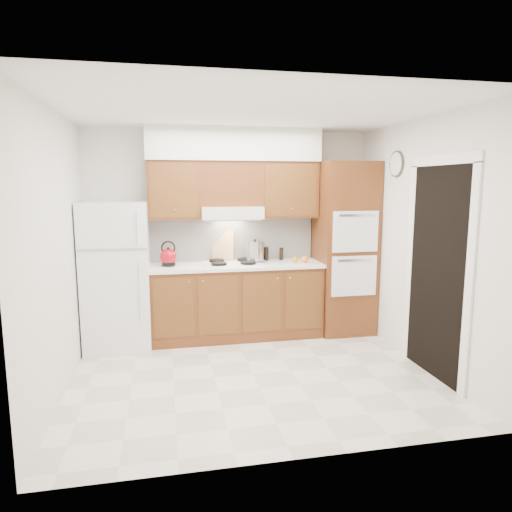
# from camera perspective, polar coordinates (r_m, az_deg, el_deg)

# --- Properties ---
(floor) EXTENTS (3.60, 3.60, 0.00)m
(floor) POSITION_cam_1_polar(r_m,az_deg,el_deg) (4.81, -0.38, -14.54)
(floor) COLOR beige
(floor) RESTS_ON ground
(ceiling) EXTENTS (3.60, 3.60, 0.00)m
(ceiling) POSITION_cam_1_polar(r_m,az_deg,el_deg) (4.47, -0.41, 17.73)
(ceiling) COLOR white
(ceiling) RESTS_ON wall_back
(wall_back) EXTENTS (3.60, 0.02, 2.60)m
(wall_back) POSITION_cam_1_polar(r_m,az_deg,el_deg) (5.93, -3.19, 2.94)
(wall_back) COLOR silver
(wall_back) RESTS_ON floor
(wall_left) EXTENTS (0.02, 3.00, 2.60)m
(wall_left) POSITION_cam_1_polar(r_m,az_deg,el_deg) (4.48, -23.62, 0.26)
(wall_left) COLOR silver
(wall_left) RESTS_ON floor
(wall_right) EXTENTS (0.02, 3.00, 2.60)m
(wall_right) POSITION_cam_1_polar(r_m,az_deg,el_deg) (5.12, 19.81, 1.47)
(wall_right) COLOR silver
(wall_right) RESTS_ON floor
(fridge) EXTENTS (0.75, 0.72, 1.72)m
(fridge) POSITION_cam_1_polar(r_m,az_deg,el_deg) (5.60, -16.98, -2.34)
(fridge) COLOR white
(fridge) RESTS_ON floor
(base_cabinets) EXTENTS (2.11, 0.60, 0.90)m
(base_cabinets) POSITION_cam_1_polar(r_m,az_deg,el_deg) (5.79, -2.44, -5.76)
(base_cabinets) COLOR brown
(base_cabinets) RESTS_ON floor
(countertop) EXTENTS (2.13, 0.62, 0.04)m
(countertop) POSITION_cam_1_polar(r_m,az_deg,el_deg) (5.68, -2.46, -1.19)
(countertop) COLOR white
(countertop) RESTS_ON base_cabinets
(backsplash) EXTENTS (2.11, 0.03, 0.56)m
(backsplash) POSITION_cam_1_polar(r_m,az_deg,el_deg) (5.92, -2.92, 2.16)
(backsplash) COLOR white
(backsplash) RESTS_ON countertop
(oven_cabinet) EXTENTS (0.70, 0.65, 2.20)m
(oven_cabinet) POSITION_cam_1_polar(r_m,az_deg,el_deg) (6.02, 10.98, 0.96)
(oven_cabinet) COLOR brown
(oven_cabinet) RESTS_ON floor
(upper_cab_left) EXTENTS (0.63, 0.33, 0.70)m
(upper_cab_left) POSITION_cam_1_polar(r_m,az_deg,el_deg) (5.67, -10.23, 8.11)
(upper_cab_left) COLOR brown
(upper_cab_left) RESTS_ON wall_back
(upper_cab_right) EXTENTS (0.73, 0.33, 0.70)m
(upper_cab_right) POSITION_cam_1_polar(r_m,az_deg,el_deg) (5.88, 3.98, 8.25)
(upper_cab_right) COLOR brown
(upper_cab_right) RESTS_ON wall_back
(range_hood) EXTENTS (0.75, 0.45, 0.15)m
(range_hood) POSITION_cam_1_polar(r_m,az_deg,el_deg) (5.68, -3.14, 5.46)
(range_hood) COLOR silver
(range_hood) RESTS_ON wall_back
(upper_cab_over_hood) EXTENTS (0.75, 0.33, 0.55)m
(upper_cab_over_hood) POSITION_cam_1_polar(r_m,az_deg,el_deg) (5.73, -3.25, 8.99)
(upper_cab_over_hood) COLOR brown
(upper_cab_over_hood) RESTS_ON range_hood
(soffit) EXTENTS (2.13, 0.36, 0.40)m
(soffit) POSITION_cam_1_polar(r_m,az_deg,el_deg) (5.74, -2.77, 13.74)
(soffit) COLOR silver
(soffit) RESTS_ON wall_back
(cooktop) EXTENTS (0.74, 0.50, 0.01)m
(cooktop) POSITION_cam_1_polar(r_m,az_deg,el_deg) (5.69, -2.99, -0.92)
(cooktop) COLOR white
(cooktop) RESTS_ON countertop
(doorway) EXTENTS (0.02, 0.90, 2.10)m
(doorway) POSITION_cam_1_polar(r_m,az_deg,el_deg) (4.85, 21.67, -1.99)
(doorway) COLOR black
(doorway) RESTS_ON floor
(wall_clock) EXTENTS (0.02, 0.30, 0.30)m
(wall_clock) POSITION_cam_1_polar(r_m,az_deg,el_deg) (5.55, 17.16, 10.94)
(wall_clock) COLOR #3F3833
(wall_clock) RESTS_ON wall_right
(kettle) EXTENTS (0.24, 0.24, 0.20)m
(kettle) POSITION_cam_1_polar(r_m,az_deg,el_deg) (5.60, -10.88, -0.12)
(kettle) COLOR maroon
(kettle) RESTS_ON countertop
(cutting_board) EXTENTS (0.29, 0.15, 0.37)m
(cutting_board) POSITION_cam_1_polar(r_m,az_deg,el_deg) (5.88, -4.18, 1.31)
(cutting_board) COLOR tan
(cutting_board) RESTS_ON countertop
(stock_pot) EXTENTS (0.29, 0.29, 0.23)m
(stock_pot) POSITION_cam_1_polar(r_m,az_deg,el_deg) (5.76, -0.14, 0.62)
(stock_pot) COLOR #BAB9BE
(stock_pot) RESTS_ON cooktop
(condiment_a) EXTENTS (0.08, 0.08, 0.22)m
(condiment_a) POSITION_cam_1_polar(r_m,az_deg,el_deg) (5.95, 0.59, 0.56)
(condiment_a) COLOR black
(condiment_a) RESTS_ON countertop
(condiment_b) EXTENTS (0.05, 0.05, 0.16)m
(condiment_b) POSITION_cam_1_polar(r_m,az_deg,el_deg) (5.96, 3.19, 0.28)
(condiment_b) COLOR black
(condiment_b) RESTS_ON countertop
(condiment_c) EXTENTS (0.07, 0.07, 0.18)m
(condiment_c) POSITION_cam_1_polar(r_m,az_deg,el_deg) (5.93, 1.28, 0.30)
(condiment_c) COLOR black
(condiment_c) RESTS_ON countertop
(orange_near) EXTENTS (0.08, 0.08, 0.07)m
(orange_near) POSITION_cam_1_polar(r_m,az_deg,el_deg) (5.80, 4.91, -0.44)
(orange_near) COLOR orange
(orange_near) RESTS_ON countertop
(orange_far) EXTENTS (0.10, 0.10, 0.08)m
(orange_far) POSITION_cam_1_polar(r_m,az_deg,el_deg) (5.80, 6.10, -0.41)
(orange_far) COLOR orange
(orange_far) RESTS_ON countertop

